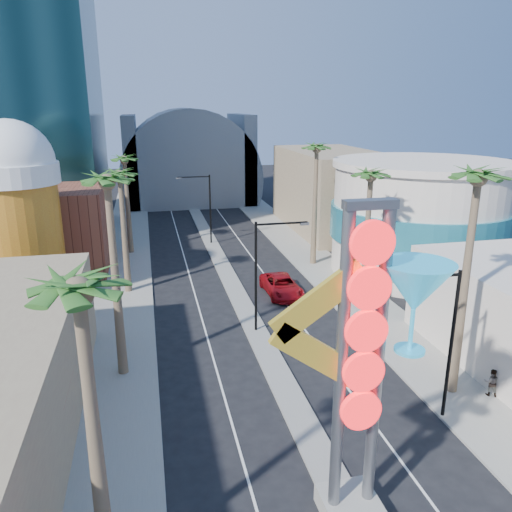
{
  "coord_description": "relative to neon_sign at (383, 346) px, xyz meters",
  "views": [
    {
      "loc": [
        -7.0,
        -11.6,
        15.44
      ],
      "look_at": [
        0.4,
        21.76,
        5.07
      ],
      "focal_mm": 35.0,
      "sensor_mm": 36.0,
      "label": 1
    }
  ],
  "objects": [
    {
      "name": "palm_7",
      "position": [
        8.18,
        31.04,
        3.52
      ],
      "size": [
        2.4,
        2.4,
        12.7
      ],
      "color": "brown",
      "rests_on": "ground"
    },
    {
      "name": "red_pickup",
      "position": [
        2.87,
        23.62,
        -6.51
      ],
      "size": [
        2.84,
        5.85,
        1.6
      ],
      "primitive_type": "imported",
      "rotation": [
        0.0,
        0.0,
        0.03
      ],
      "color": "#A90D13",
      "rests_on": "ground"
    },
    {
      "name": "palm_2",
      "position": [
        -9.82,
        27.04,
        2.17
      ],
      "size": [
        2.4,
        2.4,
        11.2
      ],
      "color": "brown",
      "rests_on": "ground"
    },
    {
      "name": "palm_0",
      "position": [
        -9.82,
        -0.96,
        2.62
      ],
      "size": [
        2.4,
        2.4,
        11.7
      ],
      "color": "brown",
      "rests_on": "ground"
    },
    {
      "name": "streetlight_0",
      "position": [
        -0.27,
        17.04,
        -2.43
      ],
      "size": [
        3.79,
        0.25,
        8.0
      ],
      "color": "black",
      "rests_on": "ground"
    },
    {
      "name": "sidewalk_west",
      "position": [
        -10.32,
        32.04,
        -7.23
      ],
      "size": [
        5.0,
        100.0,
        0.15
      ],
      "primitive_type": "cube",
      "color": "gray",
      "rests_on": "ground"
    },
    {
      "name": "sidewalk_east",
      "position": [
        8.68,
        32.04,
        -7.23
      ],
      "size": [
        5.0,
        100.0,
        0.15
      ],
      "primitive_type": "cube",
      "color": "gray",
      "rests_on": "ground"
    },
    {
      "name": "median",
      "position": [
        -0.82,
        35.04,
        -7.23
      ],
      "size": [
        1.6,
        84.0,
        0.15
      ],
      "primitive_type": "cube",
      "color": "gray",
      "rests_on": "ground"
    },
    {
      "name": "pedestrian_b",
      "position": [
        9.96,
        6.12,
        -6.37
      ],
      "size": [
        0.96,
        0.9,
        1.57
      ],
      "primitive_type": "imported",
      "rotation": [
        0.0,
        0.0,
        2.6
      ],
      "color": "gray",
      "rests_on": "sidewalk_east"
    },
    {
      "name": "palm_3",
      "position": [
        -9.82,
        39.04,
        2.17
      ],
      "size": [
        2.4,
        2.4,
        11.2
      ],
      "color": "brown",
      "rests_on": "ground"
    },
    {
      "name": "canopy",
      "position": [
        -0.82,
        69.04,
        -3.0
      ],
      "size": [
        22.0,
        16.0,
        22.0
      ],
      "color": "slate",
      "rests_on": "ground"
    },
    {
      "name": "palm_6",
      "position": [
        8.18,
        19.04,
        2.62
      ],
      "size": [
        2.4,
        2.4,
        11.7
      ],
      "color": "brown",
      "rests_on": "ground"
    },
    {
      "name": "palm_5",
      "position": [
        8.18,
        7.04,
        3.96
      ],
      "size": [
        2.4,
        2.4,
        13.2
      ],
      "color": "brown",
      "rests_on": "ground"
    },
    {
      "name": "streetlight_2",
      "position": [
        5.91,
        5.04,
        -2.47
      ],
      "size": [
        3.45,
        0.25,
        8.0
      ],
      "color": "black",
      "rests_on": "ground"
    },
    {
      "name": "neon_sign",
      "position": [
        0.0,
        0.0,
        0.0
      ],
      "size": [
        6.53,
        2.6,
        12.55
      ],
      "color": "gray",
      "rests_on": "ground"
    },
    {
      "name": "turquoise_building",
      "position": [
        17.18,
        27.04,
        -2.06
      ],
      "size": [
        16.6,
        16.6,
        10.6
      ],
      "color": "beige",
      "rests_on": "ground"
    },
    {
      "name": "brick_filler_west",
      "position": [
        -16.82,
        35.04,
        -3.31
      ],
      "size": [
        10.0,
        10.0,
        8.0
      ],
      "primitive_type": "cube",
      "color": "brown",
      "rests_on": "ground"
    },
    {
      "name": "beer_mug",
      "position": [
        -17.82,
        27.04,
        0.54
      ],
      "size": [
        7.0,
        7.0,
        14.5
      ],
      "color": "#AD4D17",
      "rests_on": "ground"
    },
    {
      "name": "filler_east",
      "position": [
        15.18,
        45.04,
        -2.31
      ],
      "size": [
        10.0,
        20.0,
        10.0
      ],
      "primitive_type": "cube",
      "color": "#8B735A",
      "rests_on": "ground"
    },
    {
      "name": "streetlight_1",
      "position": [
        -1.36,
        41.04,
        -2.43
      ],
      "size": [
        3.79,
        0.25,
        8.0
      ],
      "color": "black",
      "rests_on": "ground"
    },
    {
      "name": "palm_1",
      "position": [
        -9.82,
        13.04,
        3.52
      ],
      "size": [
        2.4,
        2.4,
        12.7
      ],
      "color": "brown",
      "rests_on": "ground"
    }
  ]
}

